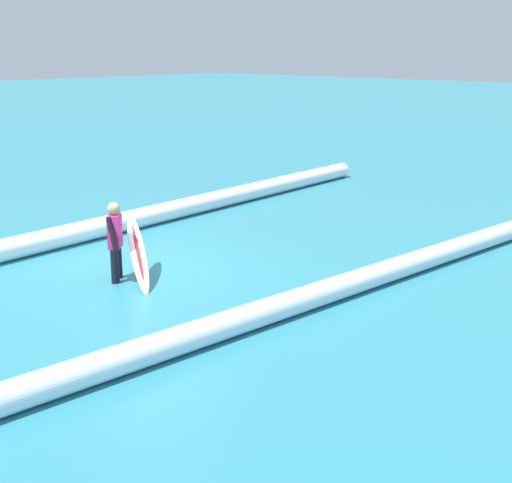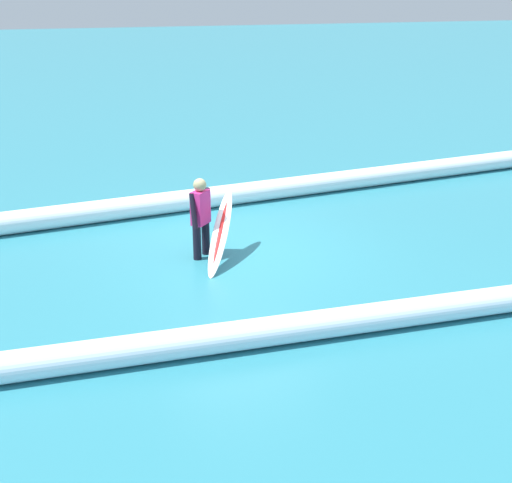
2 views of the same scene
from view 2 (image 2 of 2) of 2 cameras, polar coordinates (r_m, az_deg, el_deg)
name	(u,v)px [view 2 (image 2 of 2)]	position (r m, az deg, el deg)	size (l,w,h in m)	color
ground_plane	(242,252)	(11.69, -1.24, -0.86)	(148.43, 148.43, 0.00)	teal
surfer	(201,214)	(11.26, -4.74, 2.35)	(0.41, 0.51, 1.38)	black
surfboard	(220,232)	(11.16, -3.06, 0.78)	(1.00, 1.50, 1.03)	white
wave_crest_foreground	(272,189)	(14.58, 1.37, 4.45)	(0.44, 0.44, 17.47)	white
wave_crest_midground	(418,311)	(9.41, 13.64, -5.79)	(0.38, 0.38, 20.24)	white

